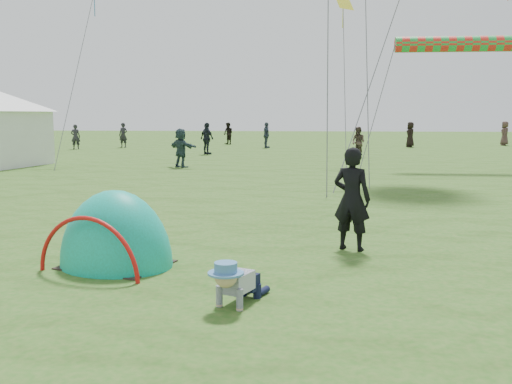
{
  "coord_description": "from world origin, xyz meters",
  "views": [
    {
      "loc": [
        -0.0,
        -6.28,
        2.22
      ],
      "look_at": [
        -0.87,
        2.62,
        1.0
      ],
      "focal_mm": 40.0,
      "sensor_mm": 36.0,
      "label": 1
    }
  ],
  "objects": [
    {
      "name": "ground",
      "position": [
        0.0,
        0.0,
        0.0
      ],
      "size": [
        140.0,
        140.0,
        0.0
      ],
      "primitive_type": "plane",
      "color": "#245B17"
    },
    {
      "name": "crawling_toddler",
      "position": [
        -0.87,
        0.12,
        0.29
      ],
      "size": [
        0.78,
        0.9,
        0.58
      ],
      "primitive_type": null,
      "rotation": [
        0.0,
        0.0,
        -0.4
      ],
      "color": "black",
      "rests_on": "ground"
    },
    {
      "name": "popup_tent",
      "position": [
        -2.86,
        1.71,
        0.0
      ],
      "size": [
        2.09,
        1.89,
        2.25
      ],
      "primitive_type": "ellipsoid",
      "rotation": [
        0.0,
        0.0,
        -0.31
      ],
      "color": "#138C68",
      "rests_on": "ground"
    },
    {
      "name": "standing_adult",
      "position": [
        0.67,
        3.04,
        0.85
      ],
      "size": [
        0.73,
        0.61,
        1.7
      ],
      "primitive_type": "imported",
      "rotation": [
        0.0,
        0.0,
        2.76
      ],
      "color": "black",
      "rests_on": "ground"
    },
    {
      "name": "crowd_person_0",
      "position": [
        -15.02,
        29.01,
        0.8
      ],
      "size": [
        0.65,
        0.5,
        1.59
      ],
      "primitive_type": "imported",
      "rotation": [
        0.0,
        0.0,
        3.37
      ],
      "color": "#252429",
      "rests_on": "ground"
    },
    {
      "name": "crowd_person_1",
      "position": [
        2.42,
        23.55,
        0.79
      ],
      "size": [
        0.98,
        0.96,
        1.59
      ],
      "primitive_type": "imported",
      "rotation": [
        0.0,
        0.0,
        5.54
      ],
      "color": "#453631",
      "rests_on": "ground"
    },
    {
      "name": "crowd_person_2",
      "position": [
        -2.97,
        31.65,
        0.85
      ],
      "size": [
        0.72,
        1.08,
        1.7
      ],
      "primitive_type": "imported",
      "rotation": [
        0.0,
        0.0,
        1.9
      ],
      "color": "#313C4B",
      "rests_on": "ground"
    },
    {
      "name": "crowd_person_4",
      "position": [
        13.84,
        36.35,
        0.87
      ],
      "size": [
        0.71,
        0.94,
        1.73
      ],
      "primitive_type": "imported",
      "rotation": [
        0.0,
        0.0,
        4.51
      ],
      "color": "#462F2D",
      "rests_on": "ground"
    },
    {
      "name": "crowd_person_5",
      "position": [
        -5.46,
        17.31,
        0.82
      ],
      "size": [
        1.51,
        1.3,
        1.64
      ],
      "primitive_type": "imported",
      "rotation": [
        0.0,
        0.0,
        2.5
      ],
      "color": "#2A3E46",
      "rests_on": "ground"
    },
    {
      "name": "crowd_person_6",
      "position": [
        -12.64,
        31.25,
        0.83
      ],
      "size": [
        0.67,
        0.51,
        1.66
      ],
      "primitive_type": "imported",
      "rotation": [
        0.0,
        0.0,
        6.09
      ],
      "color": "black",
      "rests_on": "ground"
    },
    {
      "name": "crowd_person_10",
      "position": [
        6.73,
        33.56,
        0.86
      ],
      "size": [
        0.6,
        0.87,
        1.71
      ],
      "primitive_type": "imported",
      "rotation": [
        0.0,
        0.0,
        4.79
      ],
      "color": "black",
      "rests_on": "ground"
    },
    {
      "name": "crowd_person_13",
      "position": [
        -6.17,
        35.94,
        0.81
      ],
      "size": [
        0.99,
        0.99,
        1.62
      ],
      "primitive_type": "imported",
      "rotation": [
        0.0,
        0.0,
        5.5
      ],
      "color": "black",
      "rests_on": "ground"
    },
    {
      "name": "crowd_person_14",
      "position": [
        -5.79,
        25.13,
        0.88
      ],
      "size": [
        1.06,
        1.01,
        1.77
      ],
      "primitive_type": "imported",
      "rotation": [
        0.0,
        0.0,
        2.42
      ],
      "color": "black",
      "rests_on": "ground"
    },
    {
      "name": "rainbow_tube_kite",
      "position": [
        6.1,
        18.22,
        5.06
      ],
      "size": [
        5.43,
        0.64,
        0.64
      ],
      "primitive_type": "cylinder",
      "rotation": [
        0.0,
        1.57,
        0.0
      ],
      "color": "red"
    },
    {
      "name": "diamond_kite_8",
      "position": [
        1.37,
        20.91,
        7.37
      ],
      "size": [
        1.03,
        1.03,
        0.84
      ],
      "primitive_type": "plane",
      "rotation": [
        1.05,
        0.0,
        0.79
      ],
      "color": "yellow"
    }
  ]
}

